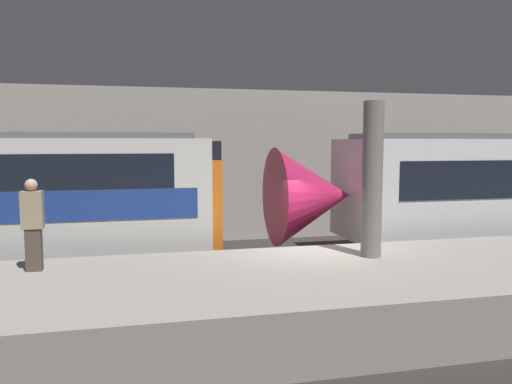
% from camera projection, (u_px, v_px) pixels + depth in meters
% --- Properties ---
extents(ground_plane, '(120.00, 120.00, 0.00)m').
position_uv_depth(ground_plane, '(312.00, 289.00, 11.72)').
color(ground_plane, '#282623').
extents(platform, '(40.00, 4.30, 1.05)m').
position_uv_depth(platform, '(349.00, 295.00, 9.59)').
color(platform, gray).
rests_on(platform, ground).
extents(station_rear_barrier, '(50.00, 0.15, 5.27)m').
position_uv_depth(station_rear_barrier, '(252.00, 165.00, 17.58)').
color(station_rear_barrier, '#9E998E').
rests_on(station_rear_barrier, ground).
extents(support_pillar_near, '(0.43, 0.43, 3.24)m').
position_uv_depth(support_pillar_near, '(372.00, 180.00, 10.35)').
color(support_pillar_near, slate).
rests_on(support_pillar_near, platform).
extents(person_waiting, '(0.38, 0.24, 1.73)m').
position_uv_depth(person_waiting, '(33.00, 222.00, 9.25)').
color(person_waiting, '#473D33').
rests_on(person_waiting, platform).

